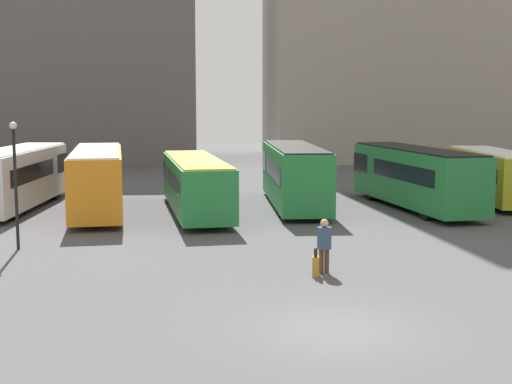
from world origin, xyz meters
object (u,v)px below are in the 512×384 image
object	(u,v)px
bus_0	(17,176)
bus_5	(494,174)
bus_4	(414,176)
lamp_post_1	(15,174)
bus_3	(294,174)
traveler	(324,241)
bus_1	(98,178)
suitcase	(316,266)
bus_2	(195,183)

from	to	relation	value
bus_0	bus_5	bearing A→B (deg)	-85.76
bus_5	bus_4	bearing A→B (deg)	112.13
bus_5	lamp_post_1	size ratio (longest dim) A/B	1.96
bus_3	traveler	bearing A→B (deg)	176.71
lamp_post_1	bus_1	bearing A→B (deg)	78.47
bus_1	lamp_post_1	distance (m)	9.30
suitcase	lamp_post_1	bearing A→B (deg)	77.03
bus_2	bus_5	xyz separation A→B (m)	(16.81, 2.46, 0.04)
bus_5	bus_3	bearing A→B (deg)	96.33
bus_0	suitcase	distance (m)	21.03
bus_2	lamp_post_1	distance (m)	10.99
bus_1	bus_0	bearing A→B (deg)	61.12
bus_2	bus_4	world-z (taller)	bus_4
bus_4	traveler	world-z (taller)	bus_4
bus_0	suitcase	xyz separation A→B (m)	(13.49, -16.08, -1.41)
suitcase	lamp_post_1	world-z (taller)	lamp_post_1
bus_1	lamp_post_1	bearing A→B (deg)	162.14
traveler	suitcase	world-z (taller)	traveler
bus_5	suitcase	size ratio (longest dim) A/B	10.06
bus_4	bus_5	world-z (taller)	bus_4
bus_4	traveler	bearing A→B (deg)	144.13
bus_1	bus_5	world-z (taller)	bus_1
traveler	suitcase	size ratio (longest dim) A/B	1.91
bus_5	lamp_post_1	xyz separation A→B (m)	(-23.66, -10.94, 1.36)
bus_1	lamp_post_1	xyz separation A→B (m)	(-1.84, -9.04, 1.17)
bus_4	suitcase	distance (m)	16.36
traveler	bus_2	bearing A→B (deg)	30.59
bus_3	traveler	xyz separation A→B (m)	(-1.03, -15.14, -0.71)
suitcase	bus_3	bearing A→B (deg)	7.49
bus_3	suitcase	bearing A→B (deg)	175.55
lamp_post_1	bus_2	bearing A→B (deg)	51.09
traveler	lamp_post_1	world-z (taller)	lamp_post_1
lamp_post_1	bus_3	bearing A→B (deg)	40.34
bus_2	bus_4	bearing A→B (deg)	-93.00
bus_5	suitcase	distance (m)	20.63
suitcase	bus_4	bearing A→B (deg)	-15.62
traveler	bus_0	bearing A→B (deg)	53.93
bus_2	suitcase	size ratio (longest dim) A/B	12.49
bus_1	lamp_post_1	world-z (taller)	lamp_post_1
bus_2	bus_3	xyz separation A→B (m)	(5.35, 1.88, 0.25)
bus_2	bus_3	world-z (taller)	bus_3
bus_5	lamp_post_1	distance (m)	26.10
bus_0	bus_2	distance (m)	9.81
traveler	suitcase	xyz separation A→B (m)	(-0.34, -0.39, -0.75)
suitcase	bus_1	bearing A→B (deg)	44.85
bus_1	traveler	world-z (taller)	bus_1
bus_4	bus_5	xyz separation A→B (m)	(5.14, 1.74, -0.17)
bus_2	bus_5	distance (m)	16.99
bus_1	bus_4	xyz separation A→B (m)	(16.68, 0.16, -0.02)
bus_4	bus_0	bearing A→B (deg)	77.24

